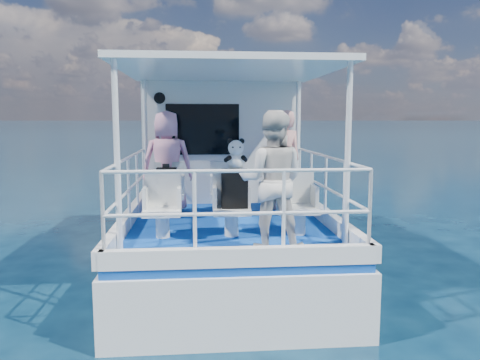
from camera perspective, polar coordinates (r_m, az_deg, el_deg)
name	(u,v)px	position (r m, az deg, el deg)	size (l,w,h in m)	color
ground	(227,274)	(7.54, -1.60, -11.39)	(2000.00, 2000.00, 0.00)	#061D31
hull	(224,256)	(8.49, -2.00, -9.22)	(3.00, 7.00, 1.60)	white
deck	(223,209)	(8.29, -2.03, -3.58)	(2.90, 6.90, 0.10)	#0A3892
cabin	(220,141)	(9.44, -2.47, 4.79)	(2.85, 2.00, 2.20)	white
canopy	(227,70)	(6.97, -1.60, 13.26)	(3.00, 3.20, 0.08)	white
canopy_posts	(227,149)	(6.90, -1.54, 3.84)	(2.77, 2.97, 2.20)	white
railings	(229,192)	(6.64, -1.36, -1.50)	(2.84, 3.59, 1.00)	white
seat_port_fwd	(169,205)	(7.46, -8.65, -3.01)	(0.48, 0.46, 0.38)	silver
seat_center_fwd	(226,204)	(7.46, -1.72, -2.94)	(0.48, 0.46, 0.38)	silver
seat_stbd_fwd	(282,203)	(7.56, 5.11, -2.82)	(0.48, 0.46, 0.38)	silver
seat_port_aft	(163,223)	(6.19, -9.42, -5.18)	(0.48, 0.46, 0.38)	silver
seat_center_aft	(231,222)	(6.19, -1.04, -5.09)	(0.48, 0.46, 0.38)	silver
seat_stbd_aft	(299,220)	(6.31, 7.17, -4.90)	(0.48, 0.46, 0.38)	silver
passenger_port_fwd	(167,162)	(7.70, -8.87, 2.14)	(0.62, 0.44, 1.67)	pink
passenger_stbd_fwd	(284,160)	(7.99, 5.37, 2.43)	(0.61, 0.40, 1.68)	pink
passenger_stbd_aft	(272,181)	(5.47, 3.92, -0.10)	(0.79, 0.62, 1.63)	silver
backpack_port	(167,181)	(7.35, -8.92, -0.09)	(0.31, 0.17, 0.40)	black
backpack_center	(235,189)	(6.09, -0.67, -1.06)	(0.34, 0.19, 0.50)	black
compact_camera	(166,166)	(7.32, -9.02, 1.73)	(0.11, 0.06, 0.06)	black
panda	(236,154)	(6.05, -0.51, 3.18)	(0.26, 0.21, 0.40)	white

